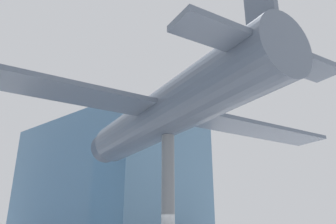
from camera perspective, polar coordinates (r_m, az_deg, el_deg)
glass_pavilion_right at (r=29.93m, az=-10.18°, el=-12.94°), size 10.18×15.16×11.44m
support_pylon_central at (r=12.57m, az=-0.00°, el=-16.28°), size 0.50×0.50×5.50m
suspended_airplane at (r=13.58m, az=-0.60°, el=-0.29°), size 17.63×13.73×3.57m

